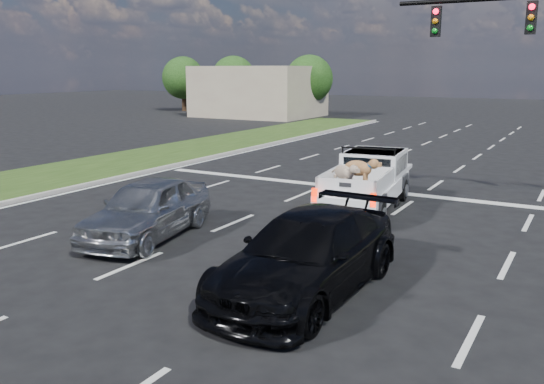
{
  "coord_description": "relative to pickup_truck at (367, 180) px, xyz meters",
  "views": [
    {
      "loc": [
        6.64,
        -8.68,
        4.1
      ],
      "look_at": [
        0.59,
        2.0,
        1.48
      ],
      "focal_mm": 38.0,
      "sensor_mm": 36.0,
      "label": 1
    }
  ],
  "objects": [
    {
      "name": "tree_far_a",
      "position": [
        -30.8,
        30.63,
        2.43
      ],
      "size": [
        4.2,
        4.2,
        5.4
      ],
      "color": "#332114",
      "rests_on": "ground"
    },
    {
      "name": "tree_far_c",
      "position": [
        -16.8,
        30.63,
        2.43
      ],
      "size": [
        4.2,
        4.2,
        5.4
      ],
      "color": "#332114",
      "rests_on": "ground"
    },
    {
      "name": "road_markings",
      "position": [
        -0.8,
        -0.8,
        -0.85
      ],
      "size": [
        17.75,
        60.0,
        0.01
      ],
      "color": "silver",
      "rests_on": "ground"
    },
    {
      "name": "black_coupe",
      "position": [
        1.4,
        -6.87,
        -0.12
      ],
      "size": [
        2.2,
        5.18,
        1.49
      ],
      "primitive_type": "imported",
      "rotation": [
        0.0,
        0.0,
        -0.02
      ],
      "color": "black",
      "rests_on": "ground"
    },
    {
      "name": "tree_far_b",
      "position": [
        -24.8,
        30.63,
        2.43
      ],
      "size": [
        4.2,
        4.2,
        5.4
      ],
      "color": "#332114",
      "rests_on": "ground"
    },
    {
      "name": "curb_left",
      "position": [
        -9.85,
        -1.37,
        -0.79
      ],
      "size": [
        0.15,
        60.0,
        0.14
      ],
      "primitive_type": "cube",
      "color": "#A6A199",
      "rests_on": "ground"
    },
    {
      "name": "silver_sedan",
      "position": [
        -3.64,
        -5.55,
        -0.12
      ],
      "size": [
        2.53,
        4.6,
        1.48
      ],
      "primitive_type": "imported",
      "rotation": [
        0.0,
        0.0,
        0.19
      ],
      "color": "#A8ABAF",
      "rests_on": "ground"
    },
    {
      "name": "pickup_truck",
      "position": [
        0.0,
        0.0,
        0.0
      ],
      "size": [
        2.33,
        5.08,
        1.84
      ],
      "rotation": [
        0.0,
        0.0,
        0.12
      ],
      "color": "black",
      "rests_on": "ground"
    },
    {
      "name": "grass_median_left",
      "position": [
        -12.3,
        -1.37,
        -0.81
      ],
      "size": [
        5.0,
        60.0,
        0.1
      ],
      "primitive_type": "cube",
      "color": "#263E13",
      "rests_on": "ground"
    },
    {
      "name": "building_left",
      "position": [
        -20.8,
        28.63,
        1.34
      ],
      "size": [
        10.0,
        8.0,
        4.4
      ],
      "primitive_type": "cube",
      "color": "tan",
      "rests_on": "ground"
    },
    {
      "name": "ground",
      "position": [
        -0.8,
        -7.37,
        -0.86
      ],
      "size": [
        160.0,
        160.0,
        0.0
      ],
      "primitive_type": "plane",
      "color": "black",
      "rests_on": "ground"
    }
  ]
}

